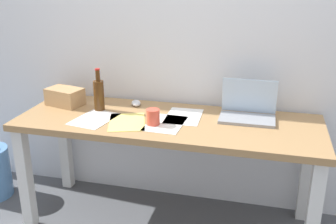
# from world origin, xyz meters

# --- Properties ---
(ground_plane) EXTENTS (8.00, 8.00, 0.00)m
(ground_plane) POSITION_xyz_m (0.00, 0.00, 0.00)
(ground_plane) COLOR #515459
(back_wall) EXTENTS (5.20, 0.08, 2.60)m
(back_wall) POSITION_xyz_m (0.00, 0.38, 1.30)
(back_wall) COLOR white
(back_wall) RESTS_ON ground
(desk) EXTENTS (1.84, 0.64, 0.72)m
(desk) POSITION_xyz_m (0.00, 0.00, 0.62)
(desk) COLOR #A37A4C
(desk) RESTS_ON ground
(laptop_right) EXTENTS (0.33, 0.22, 0.23)m
(laptop_right) POSITION_xyz_m (0.46, 0.14, 0.78)
(laptop_right) COLOR gray
(laptop_right) RESTS_ON desk
(beer_bottle) EXTENTS (0.07, 0.07, 0.28)m
(beer_bottle) POSITION_xyz_m (-0.47, 0.06, 0.83)
(beer_bottle) COLOR #47280F
(beer_bottle) RESTS_ON desk
(computer_mouse) EXTENTS (0.09, 0.12, 0.03)m
(computer_mouse) POSITION_xyz_m (-0.27, 0.20, 0.74)
(computer_mouse) COLOR silver
(computer_mouse) RESTS_ON desk
(cardboard_box) EXTENTS (0.26, 0.20, 0.11)m
(cardboard_box) POSITION_xyz_m (-0.74, 0.10, 0.78)
(cardboard_box) COLOR tan
(cardboard_box) RESTS_ON desk
(coffee_mug) EXTENTS (0.08, 0.08, 0.09)m
(coffee_mug) POSITION_xyz_m (-0.07, -0.10, 0.77)
(coffee_mug) COLOR #D84C38
(coffee_mug) RESTS_ON desk
(paper_sheet_center) EXTENTS (0.22, 0.30, 0.00)m
(paper_sheet_center) POSITION_xyz_m (0.00, -0.07, 0.73)
(paper_sheet_center) COLOR white
(paper_sheet_center) RESTS_ON desk
(paper_sheet_near_back) EXTENTS (0.22, 0.30, 0.00)m
(paper_sheet_near_back) POSITION_xyz_m (0.08, 0.08, 0.73)
(paper_sheet_near_back) COLOR white
(paper_sheet_near_back) RESTS_ON desk
(paper_sheet_front_left) EXTENTS (0.26, 0.33, 0.00)m
(paper_sheet_front_left) POSITION_xyz_m (-0.44, -0.10, 0.73)
(paper_sheet_front_left) COLOR white
(paper_sheet_front_left) RESTS_ON desk
(paper_yellow_folder) EXTENTS (0.29, 0.35, 0.00)m
(paper_yellow_folder) POSITION_xyz_m (-0.23, -0.10, 0.73)
(paper_yellow_folder) COLOR #F4E06B
(paper_yellow_folder) RESTS_ON desk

